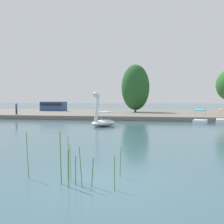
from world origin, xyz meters
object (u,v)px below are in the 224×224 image
object	(u,v)px
swan_boat	(103,120)
pedal_boat_cyan	(200,119)
tree_willow_near_path	(135,87)
pedal_boat_orange	(223,120)
parked_van	(53,106)
person_on_path	(16,108)

from	to	relation	value
swan_boat	pedal_boat_cyan	distance (m)	11.01
swan_boat	tree_willow_near_path	world-z (taller)	tree_willow_near_path
pedal_boat_orange	parked_van	size ratio (longest dim) A/B	0.51
pedal_boat_orange	tree_willow_near_path	world-z (taller)	tree_willow_near_path
swan_boat	pedal_boat_cyan	size ratio (longest dim) A/B	1.36
pedal_boat_cyan	tree_willow_near_path	bearing A→B (deg)	120.92
pedal_boat_cyan	tree_willow_near_path	size ratio (longest dim) A/B	0.30
swan_boat	pedal_boat_orange	world-z (taller)	swan_boat
pedal_boat_orange	parked_van	xyz separation A→B (m)	(-26.52, 16.70, 1.06)
pedal_boat_orange	person_on_path	bearing A→B (deg)	171.96
tree_willow_near_path	parked_van	xyz separation A→B (m)	(-15.77, 2.57, -3.20)
pedal_boat_orange	person_on_path	distance (m)	26.65
tree_willow_near_path	parked_van	distance (m)	16.30
pedal_boat_cyan	parked_van	bearing A→B (deg)	145.42
swan_boat	person_on_path	distance (m)	17.05
pedal_boat_orange	parked_van	bearing A→B (deg)	147.80
swan_boat	parked_van	distance (m)	26.41
swan_boat	parked_van	bearing A→B (deg)	123.54
tree_willow_near_path	person_on_path	world-z (taller)	tree_willow_near_path
tree_willow_near_path	person_on_path	size ratio (longest dim) A/B	4.85
pedal_boat_cyan	tree_willow_near_path	xyz separation A→B (m)	(-8.47, 14.14, 4.25)
pedal_boat_cyan	parked_van	world-z (taller)	parked_van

